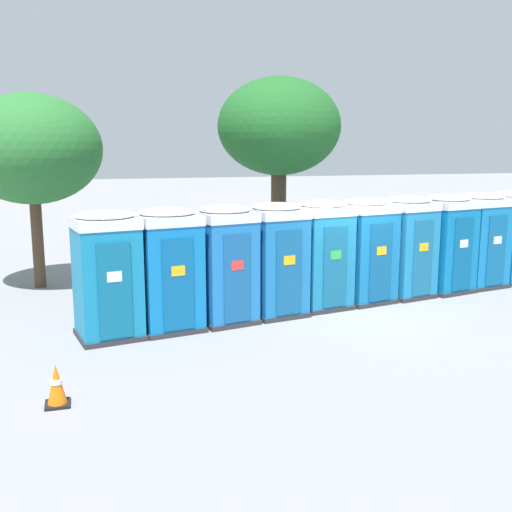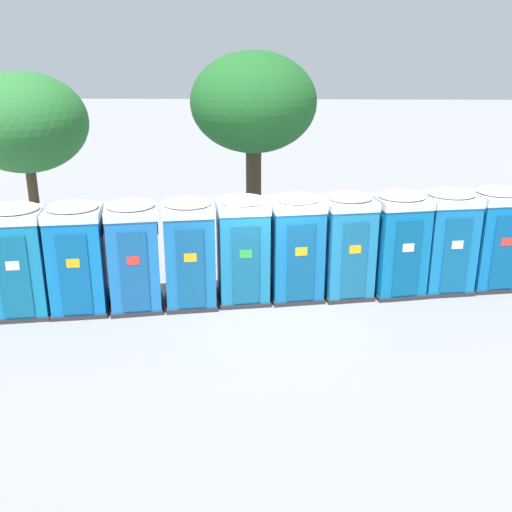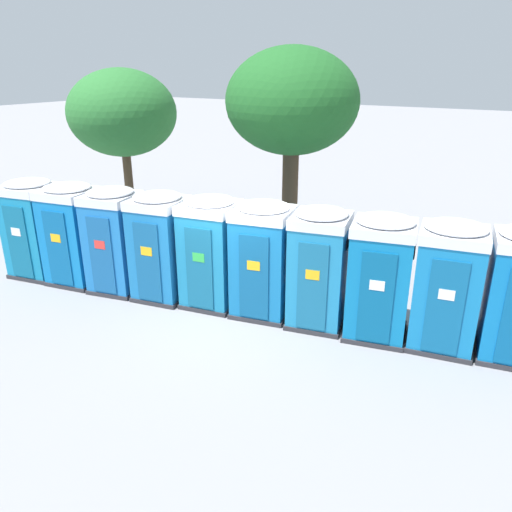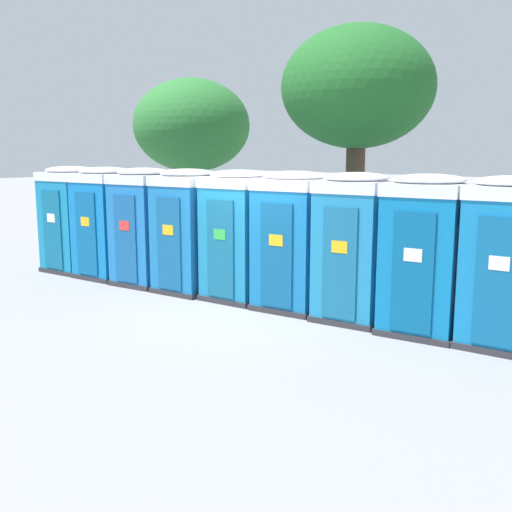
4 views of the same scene
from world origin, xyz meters
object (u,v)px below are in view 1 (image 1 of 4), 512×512
at_px(street_tree_0, 32,150).
at_px(portapotty_2, 225,264).
at_px(portapotty_1, 169,269).
at_px(street_tree_1, 279,128).
at_px(portapotty_0, 107,274).
at_px(portapotty_4, 322,254).
at_px(portapotty_7, 446,243).
at_px(portapotty_9, 512,236).
at_px(portapotty_5, 366,250).
at_px(traffic_cone, 57,385).
at_px(portapotty_6, 407,246).
at_px(portapotty_3, 276,259).
at_px(portapotty_8, 480,240).

bearing_deg(street_tree_0, portapotty_2, -48.63).
relative_size(portapotty_1, street_tree_1, 0.45).
bearing_deg(portapotty_0, street_tree_1, 41.73).
relative_size(portapotty_2, portapotty_4, 1.00).
height_order(portapotty_7, portapotty_9, same).
distance_m(portapotty_5, street_tree_1, 4.63).
xyz_separation_m(portapotty_0, street_tree_0, (-1.58, 5.00, 2.39)).
xyz_separation_m(portapotty_4, street_tree_1, (0.13, 3.57, 2.98)).
distance_m(portapotty_4, traffic_cone, 7.15).
relative_size(portapotty_4, portapotty_6, 1.00).
height_order(portapotty_4, portapotty_7, same).
height_order(portapotty_0, street_tree_0, street_tree_0).
distance_m(street_tree_0, street_tree_1, 6.68).
height_order(portapotty_0, portapotty_5, same).
relative_size(portapotty_0, street_tree_1, 0.45).
xyz_separation_m(portapotty_1, portapotty_6, (6.16, 1.13, 0.00)).
distance_m(portapotty_0, portapotty_6, 7.52).
bearing_deg(street_tree_0, portapotty_4, -32.05).
distance_m(portapotty_6, street_tree_0, 9.99).
height_order(portapotty_2, portapotty_4, same).
distance_m(portapotty_3, traffic_cone, 6.00).
bearing_deg(portapotty_9, portapotty_3, -169.49).
xyz_separation_m(portapotty_5, portapotty_6, (1.24, 0.19, 0.00)).
relative_size(portapotty_2, portapotty_3, 1.00).
xyz_separation_m(portapotty_2, portapotty_6, (4.92, 0.92, 0.00)).
height_order(portapotty_3, portapotty_5, same).
height_order(portapotty_9, street_tree_1, street_tree_1).
height_order(portapotty_2, portapotty_5, same).
xyz_separation_m(portapotty_1, portapotty_4, (3.69, 0.74, 0.00)).
distance_m(portapotty_5, street_tree_0, 8.98).
bearing_deg(portapotty_2, portapotty_4, 12.21).
bearing_deg(traffic_cone, portapotty_3, 38.87).
height_order(portapotty_2, portapotty_8, same).
distance_m(portapotty_1, portapotty_3, 2.51).
bearing_deg(portapotty_8, street_tree_0, 164.12).
xyz_separation_m(portapotty_3, portapotty_5, (2.46, 0.50, -0.00)).
bearing_deg(portapotty_9, portapotty_2, -169.46).
relative_size(portapotty_4, portapotty_8, 1.00).
height_order(street_tree_0, traffic_cone, street_tree_0).
bearing_deg(portapotty_9, portapotty_7, -168.10).
relative_size(portapotty_2, portapotty_6, 1.00).
distance_m(portapotty_6, portapotty_9, 3.76).
height_order(portapotty_7, portapotty_8, same).
bearing_deg(portapotty_0, portapotty_5, 10.47).
xyz_separation_m(portapotty_4, street_tree_0, (-6.50, 4.07, 2.39)).
relative_size(portapotty_3, portapotty_8, 1.00).
distance_m(portapotty_6, portapotty_7, 1.25).
distance_m(portapotty_8, portapotty_9, 1.25).
relative_size(portapotty_1, portapotty_5, 1.00).
relative_size(portapotty_6, traffic_cone, 3.97).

